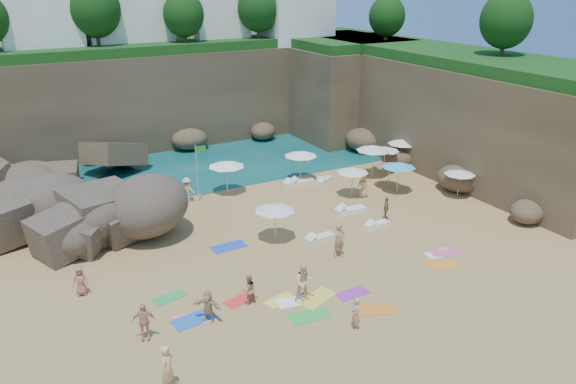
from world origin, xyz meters
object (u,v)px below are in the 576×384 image
parasol_0 (226,164)px  person_stand_0 (168,368)px  lounger_0 (324,180)px  rock_outcrop (82,240)px  person_stand_2 (187,190)px  parasol_2 (385,149)px  person_stand_1 (249,289)px  parasol_1 (301,154)px  person_stand_5 (89,235)px  person_stand_3 (386,208)px  person_stand_6 (356,314)px  person_stand_4 (363,186)px  flag_pole (198,166)px

parasol_0 → person_stand_0: parasol_0 is taller
person_stand_0 → lounger_0: bearing=0.9°
rock_outcrop → parasol_0: 10.77m
lounger_0 → person_stand_2: person_stand_2 is taller
parasol_2 → person_stand_1: size_ratio=1.52×
rock_outcrop → person_stand_0: size_ratio=4.71×
parasol_1 → person_stand_5: 16.19m
rock_outcrop → lounger_0: rock_outcrop is taller
parasol_0 → person_stand_3: 11.25m
person_stand_0 → person_stand_6: person_stand_0 is taller
parasol_0 → parasol_1: 5.75m
person_stand_4 → person_stand_6: 15.46m
rock_outcrop → person_stand_3: 18.13m
person_stand_2 → person_stand_3: person_stand_2 is taller
person_stand_0 → flag_pole: bearing=23.3°
person_stand_0 → person_stand_5: 13.16m
flag_pole → person_stand_0: 18.49m
person_stand_4 → person_stand_3: bearing=-50.6°
parasol_2 → lounger_0: parasol_2 is taller
lounger_0 → parasol_2: bearing=-36.3°
lounger_0 → person_stand_1: size_ratio=1.10×
person_stand_0 → person_stand_2: bearing=25.9°
flag_pole → lounger_0: size_ratio=2.44×
parasol_0 → person_stand_6: (-1.54, -17.41, -1.39)m
person_stand_2 → rock_outcrop: bearing=63.0°
rock_outcrop → person_stand_5: size_ratio=5.59×
flag_pole → person_stand_5: flag_pole is taller
flag_pole → person_stand_4: (9.94, -4.73, -1.66)m
parasol_0 → person_stand_2: parasol_0 is taller
lounger_0 → person_stand_3: 7.57m
flag_pole → parasol_1: 7.89m
parasol_2 → person_stand_2: (-15.15, 1.59, -1.05)m
person_stand_3 → person_stand_0: bearing=152.1°
parasol_2 → person_stand_5: parasol_2 is taller
parasol_0 → person_stand_3: bearing=-52.2°
parasol_1 → person_stand_3: 8.81m
flag_pole → person_stand_1: size_ratio=2.68×
lounger_0 → person_stand_5: size_ratio=1.00×
rock_outcrop → person_stand_4: size_ratio=5.48×
parasol_0 → person_stand_0: 19.76m
person_stand_4 → person_stand_6: bearing=-73.3°
person_stand_1 → person_stand_4: bearing=-149.2°
parasol_2 → parasol_1: bearing=166.8°
person_stand_2 → person_stand_4: person_stand_2 is taller
person_stand_5 → person_stand_6: bearing=-79.5°
parasol_1 → lounger_0: 2.64m
flag_pole → person_stand_2: (-0.79, 0.26, -1.62)m
flag_pole → person_stand_1: (-2.49, -12.98, -1.75)m
rock_outcrop → person_stand_5: bearing=-78.6°
parasol_1 → lounger_0: (1.39, -1.10, -1.95)m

